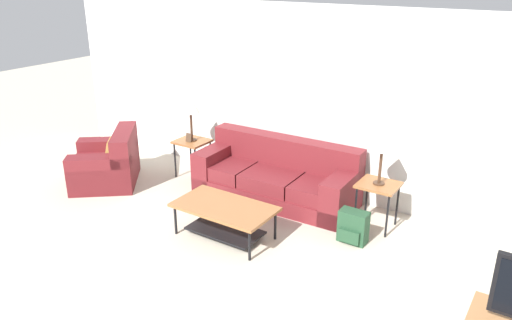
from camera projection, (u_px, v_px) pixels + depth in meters
The scene contains 10 objects.
wall_back at pixel (320, 103), 6.78m from camera, with size 9.19×0.06×2.60m.
couch at pixel (276, 178), 6.92m from camera, with size 2.28×0.92×0.82m.
armchair at pixel (108, 164), 7.41m from camera, with size 1.33×1.35×0.80m.
coffee_table at pixel (225, 214), 5.91m from camera, with size 1.20×0.67×0.41m.
side_table_left at pixel (192, 145), 7.55m from camera, with size 0.48×0.45×0.58m.
side_table_right at pixel (378, 189), 6.06m from camera, with size 0.48×0.45×0.58m.
table_lamp_left at pixel (190, 107), 7.33m from camera, with size 0.27×0.27×0.66m.
table_lamp_right at pixel (383, 143), 5.85m from camera, with size 0.27×0.27×0.66m.
backpack at pixel (353, 227), 5.84m from camera, with size 0.34×0.26×0.39m.
picture_frame at pixel (189, 138), 7.45m from camera, with size 0.10×0.04×0.13m.
Camera 1 is at (2.87, -1.68, 3.06)m, focal length 35.00 mm.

